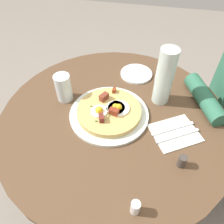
% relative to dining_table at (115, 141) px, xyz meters
% --- Properties ---
extents(ground_plane, '(6.00, 6.00, 0.00)m').
position_rel_dining_table_xyz_m(ground_plane, '(0.00, 0.00, -0.56)').
color(ground_plane, gray).
extents(dining_table, '(0.94, 0.94, 0.74)m').
position_rel_dining_table_xyz_m(dining_table, '(0.00, 0.00, 0.00)').
color(dining_table, brown).
rests_on(dining_table, ground_plane).
extents(pizza_plate, '(0.32, 0.32, 0.01)m').
position_rel_dining_table_xyz_m(pizza_plate, '(-0.02, 0.00, 0.18)').
color(pizza_plate, silver).
rests_on(pizza_plate, dining_table).
extents(breakfast_pizza, '(0.26, 0.26, 0.05)m').
position_rel_dining_table_xyz_m(breakfast_pizza, '(-0.02, 0.00, 0.20)').
color(breakfast_pizza, tan).
rests_on(breakfast_pizza, pizza_plate).
extents(bread_plate, '(0.15, 0.15, 0.01)m').
position_rel_dining_table_xyz_m(bread_plate, '(0.05, 0.29, 0.18)').
color(bread_plate, white).
rests_on(bread_plate, dining_table).
extents(napkin, '(0.22, 0.21, 0.00)m').
position_rel_dining_table_xyz_m(napkin, '(0.24, -0.04, 0.18)').
color(napkin, white).
rests_on(napkin, dining_table).
extents(fork, '(0.16, 0.10, 0.00)m').
position_rel_dining_table_xyz_m(fork, '(0.25, -0.06, 0.18)').
color(fork, silver).
rests_on(fork, napkin).
extents(knife, '(0.16, 0.10, 0.00)m').
position_rel_dining_table_xyz_m(knife, '(0.23, -0.03, 0.18)').
color(knife, silver).
rests_on(knife, napkin).
extents(water_glass, '(0.07, 0.07, 0.12)m').
position_rel_dining_table_xyz_m(water_glass, '(-0.23, 0.06, 0.24)').
color(water_glass, silver).
rests_on(water_glass, dining_table).
extents(water_bottle, '(0.07, 0.07, 0.25)m').
position_rel_dining_table_xyz_m(water_bottle, '(0.17, 0.13, 0.30)').
color(water_bottle, silver).
rests_on(water_bottle, dining_table).
extents(salt_shaker, '(0.03, 0.03, 0.05)m').
position_rel_dining_table_xyz_m(salt_shaker, '(0.13, -0.36, 0.20)').
color(salt_shaker, white).
rests_on(salt_shaker, dining_table).
extents(pepper_shaker, '(0.03, 0.03, 0.05)m').
position_rel_dining_table_xyz_m(pepper_shaker, '(0.26, -0.18, 0.20)').
color(pepper_shaker, '#3F3833').
rests_on(pepper_shaker, dining_table).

